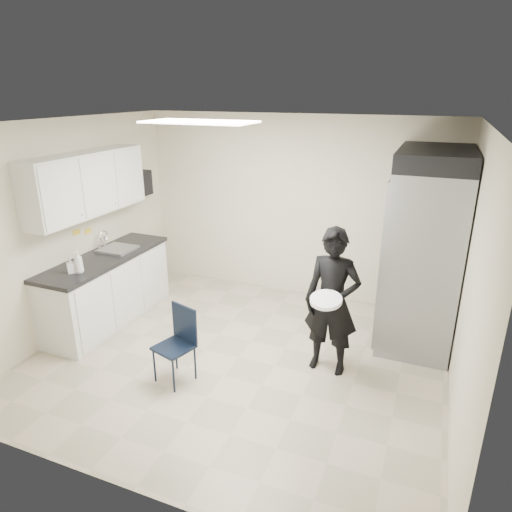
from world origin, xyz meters
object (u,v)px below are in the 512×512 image
at_px(commercial_fridge, 424,257).
at_px(folding_chair, 174,347).
at_px(lower_counter, 108,290).
at_px(man_tuxedo, 332,302).

distance_m(commercial_fridge, folding_chair, 3.04).
bearing_deg(folding_chair, commercial_fridge, 57.21).
bearing_deg(folding_chair, lower_counter, 168.00).
distance_m(commercial_fridge, man_tuxedo, 1.39).
height_order(lower_counter, man_tuxedo, man_tuxedo).
height_order(commercial_fridge, man_tuxedo, commercial_fridge).
relative_size(lower_counter, man_tuxedo, 1.18).
bearing_deg(commercial_fridge, folding_chair, -139.89).
xyz_separation_m(lower_counter, commercial_fridge, (3.78, 1.07, 0.62)).
height_order(folding_chair, man_tuxedo, man_tuxedo).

